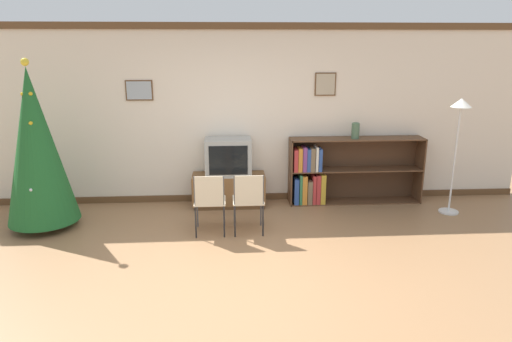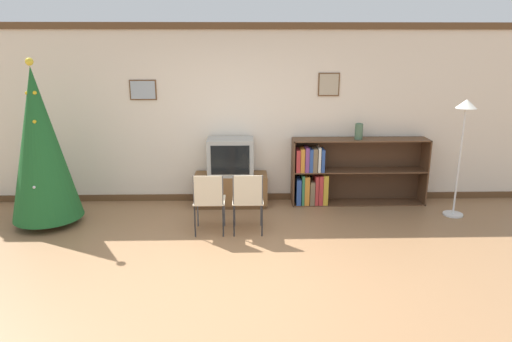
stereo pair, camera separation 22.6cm
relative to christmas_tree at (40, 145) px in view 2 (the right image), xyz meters
The scene contains 10 objects.
ground_plane 3.24m from the christmas_tree, 31.00° to the right, with size 24.00×24.00×0.00m, color #936B47.
wall_back 2.80m from the christmas_tree, 20.60° to the left, with size 9.03×0.11×2.70m.
christmas_tree is the anchor object (origin of this frame).
tv_console 2.72m from the christmas_tree, 15.52° to the left, with size 1.10×0.44×0.49m.
television 2.61m from the christmas_tree, 15.46° to the left, with size 0.69×0.43×0.55m.
folding_chair_left 2.37m from the christmas_tree, 10.44° to the right, with size 0.40×0.40×0.82m.
folding_chair_right 2.84m from the christmas_tree, ahead, with size 0.40×0.40×0.82m.
bookshelf 4.19m from the christmas_tree, 10.34° to the left, with size 2.05×0.36×1.02m.
vase 4.47m from the christmas_tree, ahead, with size 0.12×0.12×0.24m.
standing_lamp 5.73m from the christmas_tree, ahead, with size 0.28×0.28×1.67m.
Camera 2 is at (0.09, -4.39, 2.40)m, focal length 32.00 mm.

